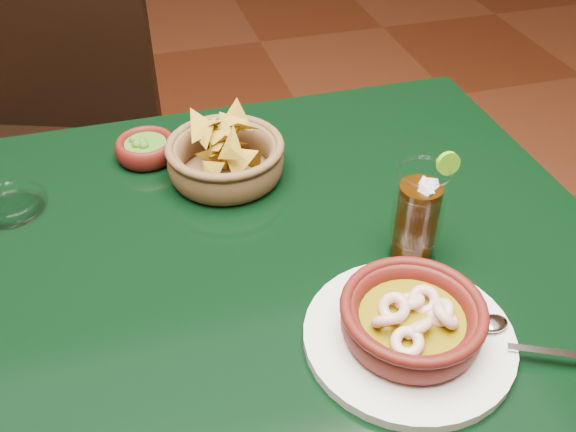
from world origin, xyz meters
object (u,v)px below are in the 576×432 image
object	(u,v)px
shrimp_plate	(411,324)
chip_basket	(226,158)
dining_table	(193,308)
dining_chair	(55,141)
cola_drink	(417,216)

from	to	relation	value
shrimp_plate	chip_basket	world-z (taller)	chip_basket
dining_table	chip_basket	bearing A→B (deg)	62.29
dining_chair	chip_basket	xyz separation A→B (m)	(0.31, -0.53, 0.24)
dining_chair	cola_drink	distance (m)	0.98
chip_basket	shrimp_plate	bearing A→B (deg)	-70.58
shrimp_plate	chip_basket	distance (m)	0.42
shrimp_plate	dining_table	bearing A→B (deg)	136.96
dining_table	shrimp_plate	xyz separation A→B (m)	(0.23, -0.22, 0.13)
shrimp_plate	chip_basket	xyz separation A→B (m)	(-0.14, 0.40, 0.00)
chip_basket	cola_drink	bearing A→B (deg)	-51.14
dining_table	cola_drink	distance (m)	0.35
dining_chair	cola_drink	size ratio (longest dim) A/B	6.11
dining_chair	cola_drink	bearing A→B (deg)	-56.68
chip_basket	cola_drink	distance (m)	0.33
dining_table	dining_chair	bearing A→B (deg)	107.04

